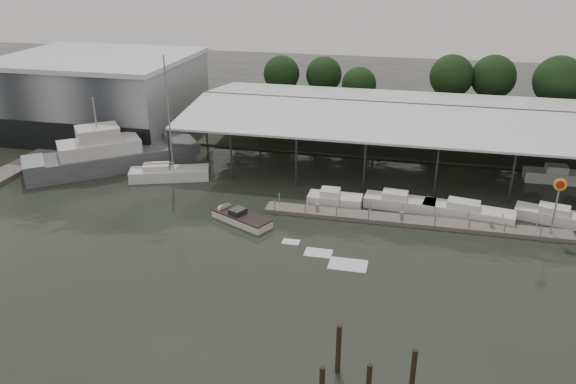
% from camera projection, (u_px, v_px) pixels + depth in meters
% --- Properties ---
extents(ground, '(200.00, 200.00, 0.00)m').
position_uv_depth(ground, '(224.00, 257.00, 46.48)').
color(ground, '#232820').
rests_on(ground, ground).
extents(land_strip_far, '(140.00, 30.00, 0.30)m').
position_uv_depth(land_strip_far, '(316.00, 120.00, 84.04)').
color(land_strip_far, '#383F2F').
rests_on(land_strip_far, ground).
extents(land_strip_west, '(20.00, 40.00, 0.30)m').
position_uv_depth(land_strip_west, '(30.00, 125.00, 81.56)').
color(land_strip_west, '#383F2F').
rests_on(land_strip_west, ground).
extents(storage_warehouse, '(24.50, 20.50, 10.50)m').
position_uv_depth(storage_warehouse, '(100.00, 94.00, 76.98)').
color(storage_warehouse, '#989DA1').
rests_on(storage_warehouse, ground).
extents(covered_boat_shed, '(58.24, 24.00, 6.96)m').
position_uv_depth(covered_boat_shed, '(438.00, 111.00, 65.61)').
color(covered_boat_shed, white).
rests_on(covered_boat_shed, ground).
extents(trawler_dock, '(3.00, 18.00, 0.50)m').
position_uv_depth(trawler_dock, '(18.00, 167.00, 65.11)').
color(trawler_dock, slate).
rests_on(trawler_dock, ground).
extents(floating_dock, '(28.00, 2.00, 1.40)m').
position_uv_depth(floating_dock, '(412.00, 221.00, 52.26)').
color(floating_dock, slate).
rests_on(floating_dock, ground).
extents(shell_fuel_sign, '(1.10, 0.18, 5.55)m').
position_uv_depth(shell_fuel_sign, '(558.00, 196.00, 48.30)').
color(shell_fuel_sign, gray).
rests_on(shell_fuel_sign, ground).
extents(grey_trawler, '(18.28, 15.96, 8.84)m').
position_uv_depth(grey_trawler, '(112.00, 156.00, 64.90)').
color(grey_trawler, slate).
rests_on(grey_trawler, ground).
extents(white_sailboat, '(9.00, 5.28, 13.83)m').
position_uv_depth(white_sailboat, '(168.00, 173.00, 62.22)').
color(white_sailboat, silver).
rests_on(white_sailboat, ground).
extents(speedboat_underway, '(16.43, 9.33, 2.00)m').
position_uv_depth(speedboat_underway, '(237.00, 217.00, 52.65)').
color(speedboat_underway, silver).
rests_on(speedboat_underway, ground).
extents(moored_cruiser_0, '(5.35, 2.24, 1.70)m').
position_uv_depth(moored_cruiser_0, '(334.00, 199.00, 55.87)').
color(moored_cruiser_0, silver).
rests_on(moored_cruiser_0, ground).
extents(moored_cruiser_1, '(7.03, 2.76, 1.70)m').
position_uv_depth(moored_cruiser_1, '(399.00, 202.00, 55.28)').
color(moored_cruiser_1, silver).
rests_on(moored_cruiser_1, ground).
extents(moored_cruiser_2, '(8.71, 3.66, 1.70)m').
position_uv_depth(moored_cruiser_2, '(467.00, 212.00, 53.21)').
color(moored_cruiser_2, silver).
rests_on(moored_cruiser_2, ground).
extents(moored_cruiser_3, '(7.94, 4.09, 1.70)m').
position_uv_depth(moored_cruiser_3, '(558.00, 217.00, 52.19)').
color(moored_cruiser_3, silver).
rests_on(moored_cruiser_3, ground).
extents(horizon_tree_line, '(66.80, 9.31, 10.30)m').
position_uv_depth(horizon_tree_line, '(478.00, 81.00, 81.63)').
color(horizon_tree_line, '#301D15').
rests_on(horizon_tree_line, ground).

